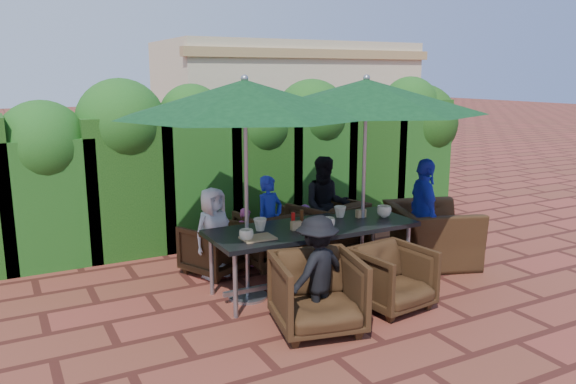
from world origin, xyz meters
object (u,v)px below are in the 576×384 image
chair_far_right (328,226)px  chair_near_left (317,290)px  chair_near_right (393,275)px  chair_end_right (431,225)px  chair_far_mid (271,235)px  dining_table (313,232)px  chair_far_left (215,246)px  umbrella_left (245,99)px  umbrella_right (366,96)px

chair_far_right → chair_near_left: (-1.28, -1.87, -0.01)m
chair_near_right → chair_near_left: bearing=178.3°
chair_end_right → chair_far_mid: bearing=84.2°
chair_near_left → chair_end_right: chair_end_right is taller
dining_table → chair_near_left: bearing=-118.0°
chair_far_left → chair_near_left: (0.31, -2.00, 0.06)m
chair_near_left → dining_table: bearing=74.4°
chair_end_right → chair_far_right: bearing=73.3°
chair_far_left → chair_near_right: chair_near_right is taller
chair_far_mid → chair_far_right: (0.81, -0.10, 0.04)m
umbrella_left → chair_near_right: umbrella_left is taller
umbrella_left → umbrella_right: 1.52m
chair_far_right → chair_near_left: bearing=37.2°
chair_far_left → dining_table: bearing=104.1°
chair_far_left → chair_near_right: bearing=99.1°
chair_near_right → chair_end_right: 1.71m
chair_far_mid → chair_near_right: 1.95m
dining_table → chair_far_left: size_ratio=3.46×
chair_far_mid → chair_end_right: (1.93, -0.91, 0.11)m
dining_table → chair_far_mid: size_ratio=3.10×
dining_table → chair_near_left: size_ratio=2.93×
chair_near_left → umbrella_left: bearing=117.1°
umbrella_left → chair_near_left: bearing=-75.2°
umbrella_left → chair_far_left: (-0.03, 0.95, -1.86)m
chair_far_mid → chair_far_right: 0.82m
chair_far_mid → umbrella_right: bearing=125.6°
chair_near_left → chair_near_right: 0.99m
chair_far_mid → chair_far_right: size_ratio=0.91×
chair_far_left → chair_near_left: chair_near_left is taller
umbrella_left → chair_far_right: 2.50m
chair_end_right → chair_near_right: bearing=144.3°
chair_far_mid → chair_near_left: size_ratio=0.95×
chair_far_right → chair_near_right: chair_far_right is taller
chair_far_left → chair_near_left: size_ratio=0.85×
umbrella_right → chair_far_left: size_ratio=3.90×
chair_near_right → chair_end_right: chair_end_right is taller
umbrella_left → chair_far_right: umbrella_left is taller
chair_far_mid → chair_far_right: chair_far_right is taller
umbrella_right → chair_far_mid: 2.20m
chair_end_right → chair_far_left: bearing=90.3°
chair_far_right → chair_far_left: bearing=-23.0°
umbrella_left → chair_near_left: umbrella_left is taller
chair_near_right → chair_end_right: bearing=28.0°
chair_near_left → chair_end_right: (2.39, 1.06, 0.09)m
chair_far_mid → chair_near_left: chair_near_left is taller
chair_far_left → chair_end_right: 2.86m
dining_table → chair_end_right: (1.87, 0.08, -0.17)m
chair_far_right → umbrella_right: bearing=69.3°
umbrella_left → chair_far_mid: bearing=51.1°
dining_table → chair_far_right: bearing=49.6°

